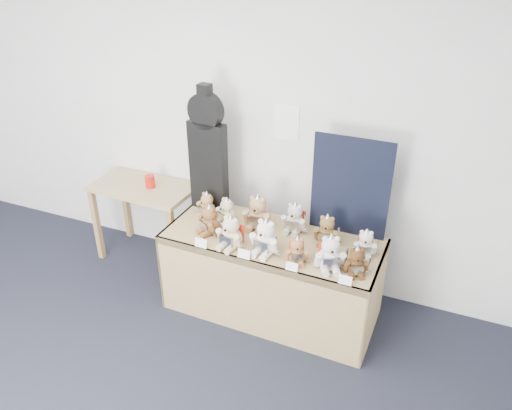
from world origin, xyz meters
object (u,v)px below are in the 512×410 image
at_px(guitar_case, 208,151).
at_px(teddy_back_centre_left, 257,214).
at_px(side_table, 144,198).
at_px(teddy_back_left, 226,212).
at_px(teddy_front_far_right, 330,254).
at_px(teddy_front_end, 356,262).
at_px(teddy_back_far_left, 207,206).
at_px(red_cup, 150,181).
at_px(teddy_back_right, 326,231).
at_px(display_table, 269,259).
at_px(teddy_front_right, 297,251).
at_px(teddy_front_left, 231,233).
at_px(teddy_front_far_left, 209,221).
at_px(teddy_front_centre, 265,238).
at_px(teddy_back_centre_right, 295,219).
at_px(teddy_back_end, 365,244).

distance_m(guitar_case, teddy_back_centre_left, 0.65).
distance_m(side_table, teddy_back_left, 0.97).
relative_size(guitar_case, teddy_front_far_right, 3.59).
distance_m(teddy_front_far_right, teddy_front_end, 0.19).
distance_m(teddy_front_far_right, teddy_back_left, 0.98).
bearing_deg(teddy_back_left, teddy_back_far_left, -164.63).
bearing_deg(teddy_front_end, red_cup, 144.97).
xyz_separation_m(red_cup, teddy_back_right, (1.68, -0.17, -0.02)).
relative_size(teddy_front_far_right, teddy_back_far_left, 1.24).
xyz_separation_m(display_table, teddy_front_right, (0.27, -0.15, 0.24)).
bearing_deg(display_table, teddy_back_left, 162.90).
bearing_deg(teddy_front_left, display_table, 44.92).
bearing_deg(teddy_back_centre_left, teddy_front_far_left, -149.26).
bearing_deg(teddy_back_right, display_table, -162.84).
bearing_deg(teddy_front_left, guitar_case, 142.71).
height_order(teddy_front_centre, teddy_front_far_right, teddy_front_centre).
bearing_deg(teddy_back_centre_right, teddy_front_end, -29.69).
distance_m(guitar_case, teddy_back_far_left, 0.45).
bearing_deg(teddy_back_centre_left, teddy_back_left, -176.98).
bearing_deg(display_table, teddy_back_right, 24.10).
xyz_separation_m(side_table, teddy_back_end, (2.07, -0.22, 0.15)).
distance_m(teddy_front_far_right, teddy_back_far_left, 1.18).
bearing_deg(teddy_front_left, teddy_back_far_left, 149.46).
relative_size(guitar_case, red_cup, 9.34).
height_order(teddy_back_left, teddy_back_far_left, teddy_back_left).
height_order(teddy_front_far_left, teddy_front_right, teddy_front_far_left).
height_order(teddy_front_right, teddy_back_centre_right, teddy_back_centre_right).
xyz_separation_m(teddy_front_left, teddy_front_right, (0.52, 0.01, -0.03)).
xyz_separation_m(teddy_back_centre_right, teddy_back_end, (0.58, -0.12, -0.02)).
bearing_deg(teddy_back_right, teddy_front_centre, -147.00).
distance_m(teddy_front_far_left, teddy_back_left, 0.20).
height_order(teddy_front_far_left, teddy_back_far_left, teddy_front_far_left).
bearing_deg(teddy_back_left, teddy_front_far_right, 9.36).
bearing_deg(teddy_back_far_left, teddy_front_far_right, 6.28).
xyz_separation_m(guitar_case, teddy_front_right, (0.94, -0.47, -0.44)).
distance_m(teddy_front_far_right, teddy_back_right, 0.33).
bearing_deg(side_table, teddy_front_left, -22.04).
height_order(teddy_back_centre_left, teddy_back_right, teddy_back_centre_left).
bearing_deg(teddy_back_right, side_table, 168.66).
bearing_deg(teddy_back_end, teddy_back_far_left, 167.53).
bearing_deg(teddy_front_centre, teddy_front_far_right, 7.52).
xyz_separation_m(teddy_front_left, teddy_back_end, (0.95, 0.28, -0.02)).
bearing_deg(red_cup, teddy_front_far_right, -14.84).
xyz_separation_m(side_table, teddy_back_left, (0.94, -0.20, 0.16)).
xyz_separation_m(guitar_case, teddy_front_far_right, (1.18, -0.45, -0.41)).
xyz_separation_m(red_cup, teddy_back_centre_left, (1.11, -0.17, 0.00)).
distance_m(teddy_front_centre, teddy_back_end, 0.73).
relative_size(teddy_back_centre_left, teddy_back_end, 1.35).
relative_size(teddy_front_left, teddy_back_far_left, 1.22).
xyz_separation_m(teddy_front_centre, teddy_back_centre_right, (0.10, 0.37, -0.01)).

